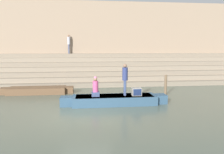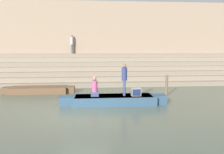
# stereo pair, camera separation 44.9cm
# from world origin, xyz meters

# --- Properties ---
(ground_plane) EXTENTS (120.00, 120.00, 0.00)m
(ground_plane) POSITION_xyz_m (0.00, 0.00, 0.00)
(ground_plane) COLOR #566051
(ghat_steps) EXTENTS (36.00, 4.51, 2.63)m
(ghat_steps) POSITION_xyz_m (0.00, 9.95, 0.94)
(ghat_steps) COLOR gray
(ghat_steps) RESTS_ON ground
(back_wall) EXTENTS (34.20, 1.28, 7.69)m
(back_wall) POSITION_xyz_m (0.00, 12.16, 3.82)
(back_wall) COLOR tan
(back_wall) RESTS_ON ground
(rowboat_main) EXTENTS (6.02, 1.38, 0.51)m
(rowboat_main) POSITION_xyz_m (1.60, 1.78, 0.27)
(rowboat_main) COLOR #33516B
(rowboat_main) RESTS_ON ground
(person_standing) EXTENTS (0.31, 0.31, 1.79)m
(person_standing) POSITION_xyz_m (2.20, 1.78, 1.56)
(person_standing) COLOR #3D4C75
(person_standing) RESTS_ON rowboat_main
(person_rowing) EXTENTS (0.43, 0.34, 1.13)m
(person_rowing) POSITION_xyz_m (0.54, 1.71, 0.98)
(person_rowing) COLOR #3D4C75
(person_rowing) RESTS_ON rowboat_main
(tv_set) EXTENTS (0.54, 0.41, 0.44)m
(tv_set) POSITION_xyz_m (2.85, 1.66, 0.73)
(tv_set) COLOR #9E998E
(tv_set) RESTS_ON rowboat_main
(moored_boat_shore) EXTENTS (5.01, 1.23, 0.45)m
(moored_boat_shore) POSITION_xyz_m (-3.41, 5.33, 0.24)
(moored_boat_shore) COLOR brown
(moored_boat_shore) RESTS_ON ground
(mooring_post) EXTENTS (0.17, 0.17, 1.40)m
(mooring_post) POSITION_xyz_m (5.29, 3.66, 0.70)
(mooring_post) COLOR brown
(mooring_post) RESTS_ON ground
(person_on_steps) EXTENTS (0.28, 0.28, 1.79)m
(person_on_steps) POSITION_xyz_m (-1.62, 11.24, 3.69)
(person_on_steps) COLOR #3D4C75
(person_on_steps) RESTS_ON ghat_steps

